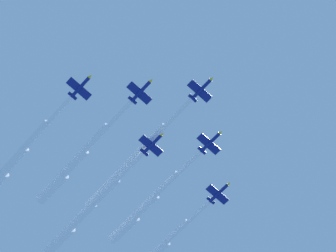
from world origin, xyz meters
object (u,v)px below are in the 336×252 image
Objects in this scene: jet_lead at (126,167)px; jet_port_mid at (80,218)px; jet_port_outer at (13,162)px; jet_port_inner at (144,207)px; jet_starboard_inner at (73,164)px.

jet_lead is 23.80m from jet_port_mid.
jet_port_mid is (-6.03, 22.79, -3.29)m from jet_lead.
jet_port_mid is 29.33m from jet_port_outer.
jet_port_outer is (-45.98, 2.64, -1.23)m from jet_port_inner.
jet_starboard_inner is (-16.32, 4.67, -3.29)m from jet_lead.
jet_port_outer reaches higher than jet_port_mid.
jet_lead is at bearing -137.87° from jet_port_inner.
jet_port_outer is (-33.84, 13.62, -1.88)m from jet_lead.
jet_starboard_inner is 20.84m from jet_port_mid.
jet_lead is at bearing -75.19° from jet_port_mid.
jet_port_mid is (-18.16, 11.82, -2.64)m from jet_port_inner.
jet_port_mid is 1.05× the size of jet_port_outer.
jet_port_outer is at bearing -161.75° from jet_port_mid.
jet_starboard_inner is at bearing -27.05° from jet_port_outer.
jet_port_outer is at bearing 152.95° from jet_starboard_inner.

